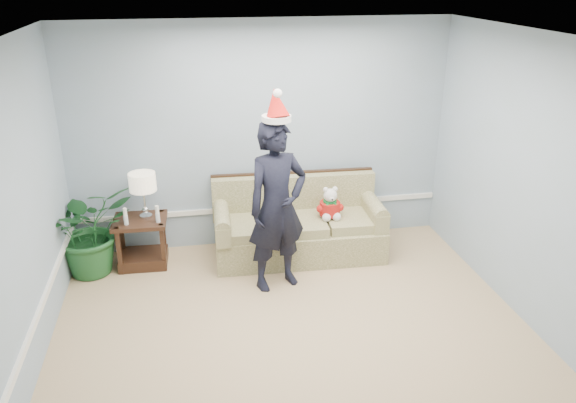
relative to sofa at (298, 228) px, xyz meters
The scene contains 10 objects.
room_shell 2.35m from the sofa, 99.83° to the right, with size 4.54×5.04×2.74m.
wainscot_trim 1.79m from the sofa, 149.46° to the right, with size 4.49×4.99×0.06m.
sofa is the anchor object (origin of this frame).
side_table 1.82m from the sofa, behind, with size 0.61×0.52×0.57m.
table_lamp 1.87m from the sofa, behind, with size 0.30×0.30×0.53m.
candle_pair 1.82m from the sofa, behind, with size 0.39×0.05×0.20m.
houseplant 2.37m from the sofa, behind, with size 0.93×0.81×1.04m, color #1B5224.
man 0.97m from the sofa, 117.97° to the right, with size 0.67×0.44×1.83m, color black.
santa_hat 1.80m from the sofa, 118.54° to the right, with size 0.36×0.39×0.34m.
teddy_bear 0.48m from the sofa, 19.57° to the right, with size 0.24×0.27×0.39m.
Camera 1 is at (-0.89, -3.85, 3.19)m, focal length 35.00 mm.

